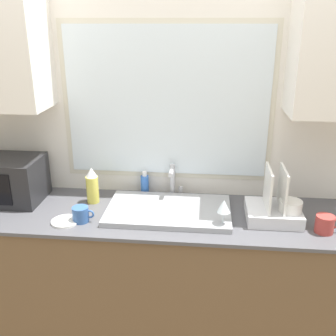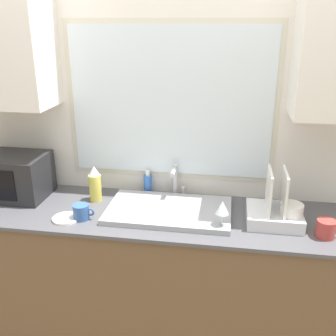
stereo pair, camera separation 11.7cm
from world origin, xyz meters
name	(u,v)px [view 1 (the left image)]	position (x,y,z in m)	size (l,w,h in m)	color
countertop	(162,279)	(0.00, 0.29, 0.45)	(2.38, 0.60, 0.89)	brown
wall_back	(167,112)	(0.00, 0.56, 1.40)	(6.00, 0.38, 2.60)	silver
sink_basin	(169,210)	(0.04, 0.29, 0.91)	(0.68, 0.42, 0.03)	#9EA0A5
faucet	(173,179)	(0.04, 0.51, 1.01)	(0.08, 0.15, 0.20)	#B7B7BC
microwave	(5,179)	(-0.94, 0.37, 1.02)	(0.43, 0.31, 0.26)	#232326
dish_rack	(275,208)	(0.61, 0.27, 0.96)	(0.29, 0.27, 0.29)	silver
spray_bottle	(92,186)	(-0.42, 0.39, 1.00)	(0.07, 0.07, 0.22)	#D8CC4C
soap_bottle	(145,184)	(-0.13, 0.54, 0.96)	(0.05, 0.05, 0.15)	blue
mug_near_sink	(81,214)	(-0.42, 0.14, 0.93)	(0.12, 0.09, 0.08)	#335999
wine_glass	(224,207)	(0.33, 0.14, 1.01)	(0.07, 0.07, 0.16)	silver
mug_by_rack	(325,224)	(0.84, 0.16, 0.94)	(0.13, 0.09, 0.09)	#A53833
small_plate	(65,221)	(-0.50, 0.12, 0.90)	(0.15, 0.15, 0.01)	white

